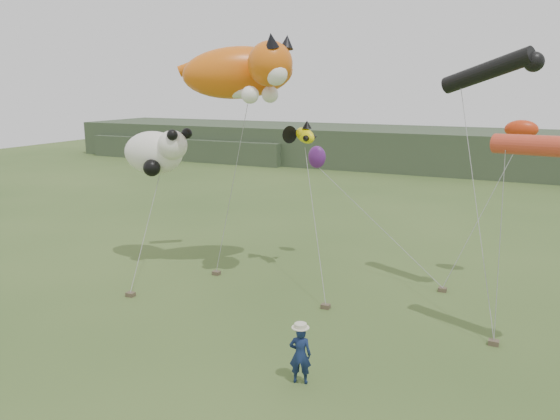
# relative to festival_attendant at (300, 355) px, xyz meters

# --- Properties ---
(ground) EXTENTS (120.00, 120.00, 0.00)m
(ground) POSITION_rel_festival_attendant_xyz_m (-1.45, 0.32, -0.87)
(ground) COLOR #385123
(ground) RESTS_ON ground
(headland) EXTENTS (90.00, 13.00, 4.00)m
(headland) POSITION_rel_festival_attendant_xyz_m (-4.56, 45.00, 1.05)
(headland) COLOR #2D3D28
(headland) RESTS_ON ground
(festival_attendant) EXTENTS (0.73, 0.57, 1.75)m
(festival_attendant) POSITION_rel_festival_attendant_xyz_m (0.00, 0.00, 0.00)
(festival_attendant) COLOR #132148
(festival_attendant) RESTS_ON ground
(sandbag_anchors) EXTENTS (14.14, 6.23, 0.17)m
(sandbag_anchors) POSITION_rel_festival_attendant_xyz_m (-1.94, 5.91, -0.79)
(sandbag_anchors) COLOR brown
(sandbag_anchors) RESTS_ON ground
(cat_kite) EXTENTS (6.44, 4.76, 2.74)m
(cat_kite) POSITION_rel_festival_attendant_xyz_m (-5.84, 7.63, 8.12)
(cat_kite) COLOR orange
(cat_kite) RESTS_ON ground
(fish_kite) EXTENTS (2.19, 1.42, 1.10)m
(fish_kite) POSITION_rel_festival_attendant_xyz_m (-3.94, 8.94, 5.46)
(fish_kite) COLOR yellow
(fish_kite) RESTS_ON ground
(tube_kites) EXTENTS (5.93, 6.14, 3.52)m
(tube_kites) POSITION_rel_festival_attendant_xyz_m (4.99, 7.19, 7.05)
(tube_kites) COLOR black
(tube_kites) RESTS_ON ground
(panda_kite) EXTENTS (3.56, 2.30, 2.21)m
(panda_kite) POSITION_rel_festival_attendant_xyz_m (-10.45, 7.35, 4.53)
(panda_kite) COLOR white
(panda_kite) RESTS_ON ground
(misc_kites) EXTENTS (9.93, 0.99, 2.50)m
(misc_kites) POSITION_rel_festival_attendant_xyz_m (1.27, 11.24, 5.14)
(misc_kites) COLOR red
(misc_kites) RESTS_ON ground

